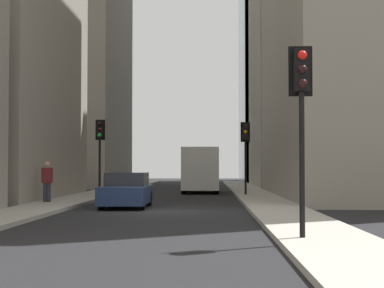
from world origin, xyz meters
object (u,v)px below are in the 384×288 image
at_px(traffic_light_midblock, 100,139).
at_px(traffic_light_foreground, 302,95).
at_px(delivery_truck, 201,170).
at_px(pedestrian, 47,180).
at_px(traffic_light_far_junction, 245,141).
at_px(sedan_navy, 127,191).

bearing_deg(traffic_light_midblock, traffic_light_foreground, -158.77).
height_order(delivery_truck, pedestrian, delivery_truck).
bearing_deg(pedestrian, traffic_light_far_junction, -49.45).
xyz_separation_m(sedan_navy, traffic_light_far_junction, (9.22, -5.35, 2.40)).
bearing_deg(sedan_navy, traffic_light_foreground, -156.06).
bearing_deg(sedan_navy, delivery_truck, -10.60).
bearing_deg(traffic_light_far_junction, sedan_navy, 149.91).
distance_m(sedan_navy, traffic_light_far_junction, 10.93).
xyz_separation_m(traffic_light_foreground, traffic_light_far_junction, (21.28, 0.01, -0.12)).
relative_size(sedan_navy, traffic_light_midblock, 1.06).
height_order(sedan_navy, traffic_light_foreground, traffic_light_foreground).
height_order(delivery_truck, traffic_light_midblock, traffic_light_midblock).
height_order(traffic_light_midblock, pedestrian, traffic_light_midblock).
height_order(sedan_navy, pedestrian, pedestrian).
bearing_deg(traffic_light_midblock, pedestrian, 170.63).
xyz_separation_m(sedan_navy, traffic_light_foreground, (-12.06, -5.35, 2.52)).
bearing_deg(delivery_truck, sedan_navy, 169.40).
xyz_separation_m(traffic_light_midblock, pedestrian, (-6.73, 1.11, -2.04)).
height_order(delivery_truck, traffic_light_far_junction, traffic_light_far_junction).
height_order(sedan_navy, traffic_light_far_junction, traffic_light_far_junction).
relative_size(sedan_navy, pedestrian, 2.48).
height_order(sedan_navy, traffic_light_midblock, traffic_light_midblock).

